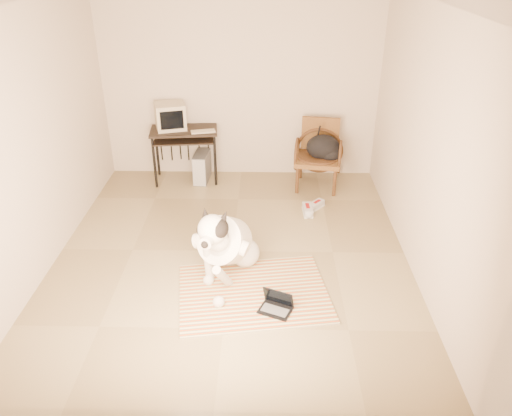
{
  "coord_description": "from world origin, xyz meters",
  "views": [
    {
      "loc": [
        0.38,
        -4.88,
        3.22
      ],
      "look_at": [
        0.29,
        -0.47,
        0.83
      ],
      "focal_mm": 35.0,
      "sensor_mm": 36.0,
      "label": 1
    }
  ],
  "objects_px": {
    "backpack": "(324,148)",
    "crt_monitor": "(170,116)",
    "pc_tower": "(202,167)",
    "laptop": "(277,305)",
    "computer_desk": "(184,137)",
    "dog": "(225,243)",
    "rattan_chair": "(318,154)"
  },
  "relations": [
    {
      "from": "laptop",
      "to": "computer_desk",
      "type": "relative_size",
      "value": 0.37
    },
    {
      "from": "dog",
      "to": "pc_tower",
      "type": "height_order",
      "value": "dog"
    },
    {
      "from": "backpack",
      "to": "crt_monitor",
      "type": "bearing_deg",
      "value": 173.28
    },
    {
      "from": "pc_tower",
      "to": "rattan_chair",
      "type": "height_order",
      "value": "rattan_chair"
    },
    {
      "from": "dog",
      "to": "backpack",
      "type": "relative_size",
      "value": 2.71
    },
    {
      "from": "laptop",
      "to": "computer_desk",
      "type": "xyz_separation_m",
      "value": [
        -1.31,
        2.99,
        0.61
      ]
    },
    {
      "from": "backpack",
      "to": "pc_tower",
      "type": "bearing_deg",
      "value": 173.87
    },
    {
      "from": "computer_desk",
      "to": "rattan_chair",
      "type": "height_order",
      "value": "rattan_chair"
    },
    {
      "from": "crt_monitor",
      "to": "rattan_chair",
      "type": "height_order",
      "value": "crt_monitor"
    },
    {
      "from": "laptop",
      "to": "backpack",
      "type": "height_order",
      "value": "backpack"
    },
    {
      "from": "computer_desk",
      "to": "crt_monitor",
      "type": "distance_m",
      "value": 0.36
    },
    {
      "from": "rattan_chair",
      "to": "laptop",
      "type": "bearing_deg",
      "value": -102.54
    },
    {
      "from": "computer_desk",
      "to": "crt_monitor",
      "type": "bearing_deg",
      "value": 162.21
    },
    {
      "from": "dog",
      "to": "laptop",
      "type": "bearing_deg",
      "value": -49.36
    },
    {
      "from": "computer_desk",
      "to": "backpack",
      "type": "bearing_deg",
      "value": -5.65
    },
    {
      "from": "laptop",
      "to": "pc_tower",
      "type": "bearing_deg",
      "value": 109.8
    },
    {
      "from": "laptop",
      "to": "pc_tower",
      "type": "xyz_separation_m",
      "value": [
        -1.07,
        2.98,
        0.15
      ]
    },
    {
      "from": "dog",
      "to": "backpack",
      "type": "distance_m",
      "value": 2.51
    },
    {
      "from": "dog",
      "to": "rattan_chair",
      "type": "bearing_deg",
      "value": 62.23
    },
    {
      "from": "rattan_chair",
      "to": "backpack",
      "type": "relative_size",
      "value": 1.97
    },
    {
      "from": "dog",
      "to": "computer_desk",
      "type": "xyz_separation_m",
      "value": [
        -0.77,
        2.36,
        0.31
      ]
    },
    {
      "from": "dog",
      "to": "pc_tower",
      "type": "bearing_deg",
      "value": 102.78
    },
    {
      "from": "laptop",
      "to": "rattan_chair",
      "type": "xyz_separation_m",
      "value": [
        0.64,
        2.87,
        0.41
      ]
    },
    {
      "from": "computer_desk",
      "to": "backpack",
      "type": "xyz_separation_m",
      "value": [
        2.02,
        -0.2,
        -0.08
      ]
    },
    {
      "from": "laptop",
      "to": "crt_monitor",
      "type": "xyz_separation_m",
      "value": [
        -1.5,
        3.05,
        0.91
      ]
    },
    {
      "from": "laptop",
      "to": "rattan_chair",
      "type": "height_order",
      "value": "rattan_chair"
    },
    {
      "from": "crt_monitor",
      "to": "pc_tower",
      "type": "bearing_deg",
      "value": -9.16
    },
    {
      "from": "backpack",
      "to": "computer_desk",
      "type": "bearing_deg",
      "value": 174.35
    },
    {
      "from": "laptop",
      "to": "crt_monitor",
      "type": "height_order",
      "value": "crt_monitor"
    },
    {
      "from": "pc_tower",
      "to": "rattan_chair",
      "type": "xyz_separation_m",
      "value": [
        1.71,
        -0.12,
        0.27
      ]
    },
    {
      "from": "computer_desk",
      "to": "crt_monitor",
      "type": "height_order",
      "value": "crt_monitor"
    },
    {
      "from": "pc_tower",
      "to": "backpack",
      "type": "xyz_separation_m",
      "value": [
        1.78,
        -0.19,
        0.39
      ]
    }
  ]
}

